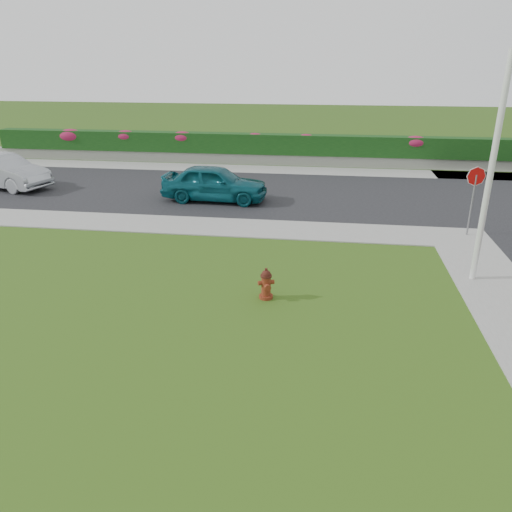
# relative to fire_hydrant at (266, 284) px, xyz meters

# --- Properties ---
(ground) EXTENTS (120.00, 120.00, 0.00)m
(ground) POSITION_rel_fire_hydrant_xyz_m (-1.04, -3.59, -0.39)
(ground) COLOR black
(ground) RESTS_ON ground
(street_far) EXTENTS (26.00, 8.00, 0.04)m
(street_far) POSITION_rel_fire_hydrant_xyz_m (-6.04, 10.41, -0.37)
(street_far) COLOR black
(street_far) RESTS_ON ground
(sidewalk_far) EXTENTS (24.00, 2.00, 0.04)m
(sidewalk_far) POSITION_rel_fire_hydrant_xyz_m (-7.04, 5.41, -0.37)
(sidewalk_far) COLOR gray
(sidewalk_far) RESTS_ON ground
(curb_corner) EXTENTS (2.00, 2.00, 0.04)m
(curb_corner) POSITION_rel_fire_hydrant_xyz_m (5.96, 5.41, -0.37)
(curb_corner) COLOR gray
(curb_corner) RESTS_ON ground
(sidewalk_beyond) EXTENTS (34.00, 2.00, 0.04)m
(sidewalk_beyond) POSITION_rel_fire_hydrant_xyz_m (-2.04, 15.41, -0.37)
(sidewalk_beyond) COLOR gray
(sidewalk_beyond) RESTS_ON ground
(retaining_wall) EXTENTS (34.00, 0.40, 0.60)m
(retaining_wall) POSITION_rel_fire_hydrant_xyz_m (-2.04, 16.91, -0.09)
(retaining_wall) COLOR gray
(retaining_wall) RESTS_ON ground
(hedge) EXTENTS (32.00, 0.90, 1.10)m
(hedge) POSITION_rel_fire_hydrant_xyz_m (-2.04, 17.01, 0.76)
(hedge) COLOR black
(hedge) RESTS_ON retaining_wall
(fire_hydrant) EXTENTS (0.42, 0.40, 0.82)m
(fire_hydrant) POSITION_rel_fire_hydrant_xyz_m (0.00, 0.00, 0.00)
(fire_hydrant) COLOR #57130D
(fire_hydrant) RESTS_ON ground
(sedan_teal) EXTENTS (4.48, 1.97, 1.50)m
(sedan_teal) POSITION_rel_fire_hydrant_xyz_m (-3.25, 8.83, 0.40)
(sedan_teal) COLOR #0B4E59
(sedan_teal) RESTS_ON street_far
(sedan_silver) EXTENTS (4.85, 2.86, 1.51)m
(sedan_silver) POSITION_rel_fire_hydrant_xyz_m (-13.39, 9.67, 0.41)
(sedan_silver) COLOR #A8ABAF
(sedan_silver) RESTS_ON street_far
(utility_pole) EXTENTS (0.16, 0.16, 5.90)m
(utility_pole) POSITION_rel_fire_hydrant_xyz_m (5.49, 1.92, 2.56)
(utility_pole) COLOR silver
(utility_pole) RESTS_ON ground
(stop_sign) EXTENTS (0.64, 0.14, 2.39)m
(stop_sign) POSITION_rel_fire_hydrant_xyz_m (6.26, 5.72, 1.37)
(stop_sign) COLOR slate
(stop_sign) RESTS_ON ground
(flower_clump_a) EXTENTS (1.51, 0.97, 0.76)m
(flower_clump_a) POSITION_rel_fire_hydrant_xyz_m (-13.70, 16.91, 1.01)
(flower_clump_a) COLOR #B01E44
(flower_clump_a) RESTS_ON hedge
(flower_clump_b) EXTENTS (1.28, 0.82, 0.64)m
(flower_clump_b) POSITION_rel_fire_hydrant_xyz_m (-10.29, 16.91, 1.06)
(flower_clump_b) COLOR #B01E44
(flower_clump_b) RESTS_ON hedge
(flower_clump_c) EXTENTS (1.30, 0.83, 0.65)m
(flower_clump_c) POSITION_rel_fire_hydrant_xyz_m (-6.89, 16.91, 1.05)
(flower_clump_c) COLOR #B01E44
(flower_clump_c) RESTS_ON hedge
(flower_clump_d) EXTENTS (1.03, 0.66, 0.52)m
(flower_clump_d) POSITION_rel_fire_hydrant_xyz_m (-2.67, 16.91, 1.11)
(flower_clump_d) COLOR #B01E44
(flower_clump_d) RESTS_ON hedge
(flower_clump_e) EXTENTS (1.04, 0.67, 0.52)m
(flower_clump_e) POSITION_rel_fire_hydrant_xyz_m (0.19, 16.91, 1.10)
(flower_clump_e) COLOR #B01E44
(flower_clump_e) RESTS_ON hedge
(flower_clump_f) EXTENTS (1.34, 0.86, 0.67)m
(flower_clump_f) POSITION_rel_fire_hydrant_xyz_m (6.07, 16.91, 1.05)
(flower_clump_f) COLOR #B01E44
(flower_clump_f) RESTS_ON hedge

